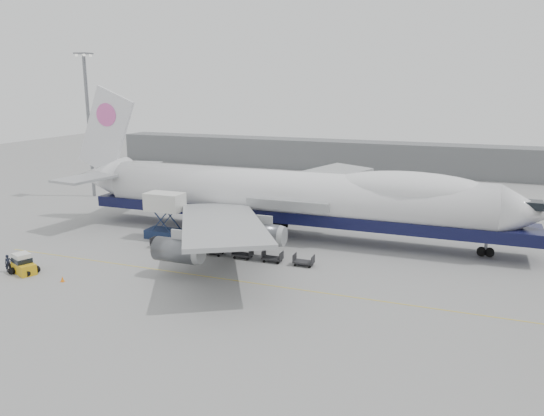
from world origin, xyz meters
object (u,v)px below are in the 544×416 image
at_px(catering_truck, 165,213).
at_px(ground_worker, 8,263).
at_px(airliner, 293,196).
at_px(baggage_tug, 23,265).

distance_m(catering_truck, ground_worker, 19.87).
bearing_deg(airliner, baggage_tug, -133.38).
height_order(baggage_tug, ground_worker, baggage_tug).
height_order(catering_truck, baggage_tug, catering_truck).
relative_size(airliner, ground_worker, 34.60).
bearing_deg(catering_truck, ground_worker, -117.55).
bearing_deg(baggage_tug, airliner, 69.64).
xyz_separation_m(airliner, baggage_tug, (-22.83, -24.16, -4.64)).
relative_size(airliner, baggage_tug, 19.67).
distance_m(airliner, ground_worker, 35.04).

